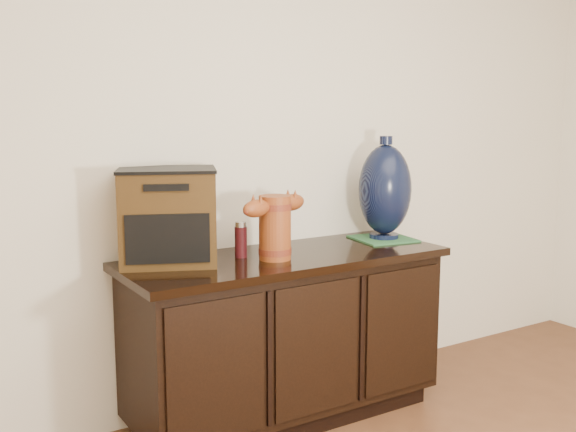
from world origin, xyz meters
TOP-DOWN VIEW (x-y plane):
  - sideboard at (0.00, 2.23)m, footprint 1.46×0.56m
  - terracotta_vessel at (-0.08, 2.17)m, footprint 0.38×0.19m
  - tv_radio at (-0.49, 2.35)m, footprint 0.49×0.45m
  - green_mat at (0.60, 2.27)m, footprint 0.30×0.30m
  - lamp_base at (0.60, 2.27)m, footprint 0.29×0.29m
  - spray_can at (-0.19, 2.29)m, footprint 0.05×0.05m

SIDE VIEW (x-z plane):
  - sideboard at x=0.00m, z-range 0.01..0.76m
  - green_mat at x=0.60m, z-range 0.76..0.76m
  - spray_can at x=-0.19m, z-range 0.75..0.91m
  - terracotta_vessel at x=-0.08m, z-range 0.77..1.05m
  - tv_radio at x=-0.49m, z-range 0.75..1.15m
  - lamp_base at x=0.60m, z-range 0.75..1.25m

